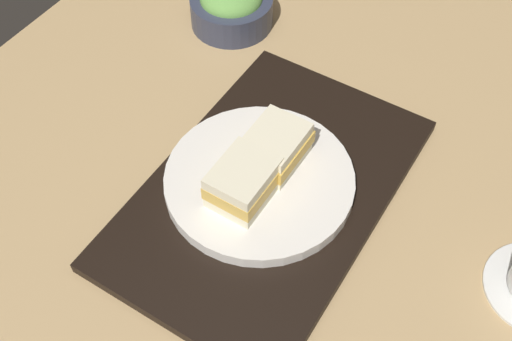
# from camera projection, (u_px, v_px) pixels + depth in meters

# --- Properties ---
(ground_plane) EXTENTS (1.40, 1.00, 0.03)m
(ground_plane) POSITION_uv_depth(u_px,v_px,m) (249.00, 227.00, 0.82)
(ground_plane) COLOR tan
(serving_tray) EXTENTS (0.43, 0.28, 0.02)m
(serving_tray) POSITION_uv_depth(u_px,v_px,m) (266.00, 190.00, 0.83)
(serving_tray) COLOR black
(serving_tray) RESTS_ON ground_plane
(sandwich_plate) EXTENTS (0.24, 0.24, 0.02)m
(sandwich_plate) POSITION_uv_depth(u_px,v_px,m) (259.00, 181.00, 0.81)
(sandwich_plate) COLOR white
(sandwich_plate) RESTS_ON serving_tray
(sandwich_near) EXTENTS (0.08, 0.07, 0.05)m
(sandwich_near) POSITION_uv_depth(u_px,v_px,m) (275.00, 147.00, 0.81)
(sandwich_near) COLOR #EFE5C1
(sandwich_near) RESTS_ON sandwich_plate
(sandwich_far) EXTENTS (0.08, 0.07, 0.05)m
(sandwich_far) POSITION_uv_depth(u_px,v_px,m) (243.00, 182.00, 0.77)
(sandwich_far) COLOR #EFE5C1
(sandwich_far) RESTS_ON sandwich_plate
(salad_bowl) EXTENTS (0.13, 0.13, 0.07)m
(salad_bowl) POSITION_uv_depth(u_px,v_px,m) (232.00, 6.00, 1.01)
(salad_bowl) COLOR #33384C
(salad_bowl) RESTS_ON ground_plane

